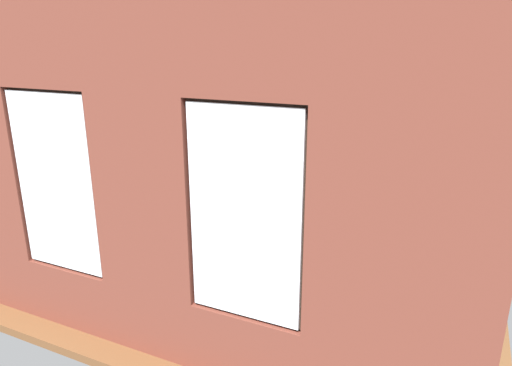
{
  "coord_description": "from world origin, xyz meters",
  "views": [
    {
      "loc": [
        -2.67,
        6.01,
        3.11
      ],
      "look_at": [
        -0.07,
        0.4,
        1.17
      ],
      "focal_mm": 32.0,
      "sensor_mm": 36.0,
      "label": 1
    }
  ],
  "objects_px": {
    "media_console": "(128,205)",
    "potted_plant_foreground_right": "(200,162)",
    "coffee_table": "(274,228)",
    "candle_jar": "(274,222)",
    "couch_by_window": "(139,280)",
    "potted_plant_between_couches": "(249,268)",
    "potted_plant_corner_near_left": "(448,194)",
    "cup_ceramic": "(301,222)",
    "papasan_chair": "(292,185)",
    "potted_plant_by_left_couch": "(409,207)",
    "table_plant_small": "(278,221)",
    "potted_plant_corner_far_left": "(420,344)",
    "remote_black": "(246,223)",
    "potted_plant_mid_room_small": "(331,223)",
    "potted_plant_near_tv": "(115,214)",
    "couch_left": "(426,251)",
    "tv_flatscreen": "(126,175)"
  },
  "relations": [
    {
      "from": "couch_left",
      "to": "potted_plant_corner_near_left",
      "type": "bearing_deg",
      "value": 177.68
    },
    {
      "from": "potted_plant_corner_far_left",
      "to": "cup_ceramic",
      "type": "bearing_deg",
      "value": -50.14
    },
    {
      "from": "couch_left",
      "to": "table_plant_small",
      "type": "bearing_deg",
      "value": -78.38
    },
    {
      "from": "potted_plant_foreground_right",
      "to": "candle_jar",
      "type": "bearing_deg",
      "value": 140.58
    },
    {
      "from": "couch_by_window",
      "to": "remote_black",
      "type": "height_order",
      "value": "couch_by_window"
    },
    {
      "from": "potted_plant_mid_room_small",
      "to": "potted_plant_foreground_right",
      "type": "distance_m",
      "value": 3.82
    },
    {
      "from": "remote_black",
      "to": "couch_by_window",
      "type": "bearing_deg",
      "value": 11.73
    },
    {
      "from": "candle_jar",
      "to": "media_console",
      "type": "relative_size",
      "value": 0.09
    },
    {
      "from": "potted_plant_between_couches",
      "to": "potted_plant_foreground_right",
      "type": "distance_m",
      "value": 5.31
    },
    {
      "from": "candle_jar",
      "to": "remote_black",
      "type": "xyz_separation_m",
      "value": [
        0.41,
        0.13,
        -0.03
      ]
    },
    {
      "from": "coffee_table",
      "to": "candle_jar",
      "type": "height_order",
      "value": "candle_jar"
    },
    {
      "from": "potted_plant_corner_far_left",
      "to": "potted_plant_corner_near_left",
      "type": "bearing_deg",
      "value": -90.0
    },
    {
      "from": "remote_black",
      "to": "potted_plant_mid_room_small",
      "type": "height_order",
      "value": "potted_plant_mid_room_small"
    },
    {
      "from": "papasan_chair",
      "to": "potted_plant_by_left_couch",
      "type": "height_order",
      "value": "papasan_chair"
    },
    {
      "from": "table_plant_small",
      "to": "potted_plant_corner_near_left",
      "type": "relative_size",
      "value": 0.26
    },
    {
      "from": "potted_plant_between_couches",
      "to": "potted_plant_by_left_couch",
      "type": "distance_m",
      "value": 3.78
    },
    {
      "from": "couch_left",
      "to": "remote_black",
      "type": "distance_m",
      "value": 2.61
    },
    {
      "from": "potted_plant_near_tv",
      "to": "potted_plant_mid_room_small",
      "type": "bearing_deg",
      "value": -158.1
    },
    {
      "from": "potted_plant_near_tv",
      "to": "cup_ceramic",
      "type": "bearing_deg",
      "value": -161.62
    },
    {
      "from": "tv_flatscreen",
      "to": "couch_by_window",
      "type": "bearing_deg",
      "value": 132.44
    },
    {
      "from": "media_console",
      "to": "potted_plant_mid_room_small",
      "type": "xyz_separation_m",
      "value": [
        -3.71,
        -0.33,
        0.15
      ]
    },
    {
      "from": "potted_plant_corner_far_left",
      "to": "potted_plant_foreground_right",
      "type": "bearing_deg",
      "value": -41.19
    },
    {
      "from": "potted_plant_corner_near_left",
      "to": "cup_ceramic",
      "type": "bearing_deg",
      "value": 46.91
    },
    {
      "from": "cup_ceramic",
      "to": "tv_flatscreen",
      "type": "xyz_separation_m",
      "value": [
        3.34,
        -0.02,
        0.33
      ]
    },
    {
      "from": "couch_by_window",
      "to": "potted_plant_by_left_couch",
      "type": "xyz_separation_m",
      "value": [
        -2.68,
        -3.61,
        0.15
      ]
    },
    {
      "from": "cup_ceramic",
      "to": "potted_plant_by_left_couch",
      "type": "bearing_deg",
      "value": -135.38
    },
    {
      "from": "media_console",
      "to": "potted_plant_foreground_right",
      "type": "bearing_deg",
      "value": -98.35
    },
    {
      "from": "coffee_table",
      "to": "potted_plant_corner_near_left",
      "type": "xyz_separation_m",
      "value": [
        -2.32,
        -2.23,
        0.19
      ]
    },
    {
      "from": "cup_ceramic",
      "to": "potted_plant_near_tv",
      "type": "bearing_deg",
      "value": 18.38
    },
    {
      "from": "coffee_table",
      "to": "potted_plant_corner_far_left",
      "type": "relative_size",
      "value": 1.73
    },
    {
      "from": "coffee_table",
      "to": "potted_plant_by_left_couch",
      "type": "relative_size",
      "value": 1.98
    },
    {
      "from": "couch_by_window",
      "to": "potted_plant_between_couches",
      "type": "xyz_separation_m",
      "value": [
        -1.45,
        -0.05,
        0.47
      ]
    },
    {
      "from": "couch_by_window",
      "to": "tv_flatscreen",
      "type": "distance_m",
      "value": 3.09
    },
    {
      "from": "couch_by_window",
      "to": "potted_plant_near_tv",
      "type": "distance_m",
      "value": 2.0
    },
    {
      "from": "couch_by_window",
      "to": "remote_black",
      "type": "xyz_separation_m",
      "value": [
        -0.49,
        -1.94,
        0.11
      ]
    },
    {
      "from": "couch_by_window",
      "to": "potted_plant_mid_room_small",
      "type": "height_order",
      "value": "couch_by_window"
    },
    {
      "from": "media_console",
      "to": "table_plant_small",
      "type": "bearing_deg",
      "value": 174.34
    },
    {
      "from": "couch_by_window",
      "to": "candle_jar",
      "type": "distance_m",
      "value": 2.27
    },
    {
      "from": "remote_black",
      "to": "potted_plant_between_couches",
      "type": "relative_size",
      "value": 0.13
    },
    {
      "from": "coffee_table",
      "to": "table_plant_small",
      "type": "distance_m",
      "value": 0.24
    },
    {
      "from": "papasan_chair",
      "to": "potted_plant_foreground_right",
      "type": "distance_m",
      "value": 2.27
    },
    {
      "from": "cup_ceramic",
      "to": "potted_plant_by_left_couch",
      "type": "distance_m",
      "value": 1.96
    },
    {
      "from": "couch_by_window",
      "to": "candle_jar",
      "type": "height_order",
      "value": "couch_by_window"
    },
    {
      "from": "media_console",
      "to": "potted_plant_between_couches",
      "type": "relative_size",
      "value": 0.74
    },
    {
      "from": "couch_by_window",
      "to": "potted_plant_near_tv",
      "type": "height_order",
      "value": "potted_plant_near_tv"
    },
    {
      "from": "remote_black",
      "to": "potted_plant_near_tv",
      "type": "relative_size",
      "value": 0.15
    },
    {
      "from": "table_plant_small",
      "to": "tv_flatscreen",
      "type": "relative_size",
      "value": 0.24
    },
    {
      "from": "coffee_table",
      "to": "potted_plant_mid_room_small",
      "type": "xyz_separation_m",
      "value": [
        -0.75,
        -0.5,
        0.02
      ]
    },
    {
      "from": "remote_black",
      "to": "potted_plant_near_tv",
      "type": "distance_m",
      "value": 2.11
    },
    {
      "from": "remote_black",
      "to": "potted_plant_foreground_right",
      "type": "height_order",
      "value": "potted_plant_foreground_right"
    }
  ]
}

